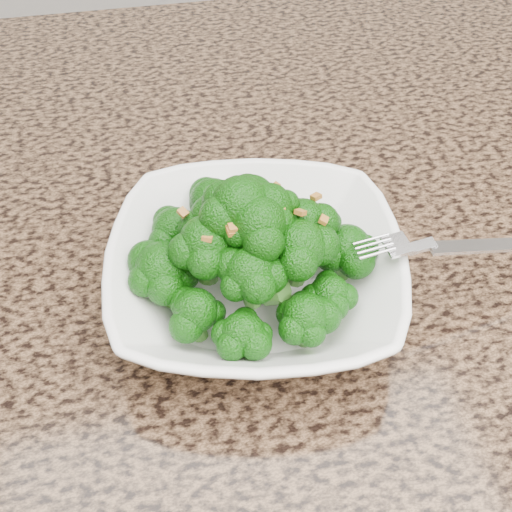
{
  "coord_description": "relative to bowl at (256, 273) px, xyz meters",
  "views": [
    {
      "loc": [
        -0.15,
        -0.12,
        1.32
      ],
      "look_at": [
        -0.08,
        0.23,
        0.95
      ],
      "focal_mm": 45.0,
      "sensor_mm": 36.0,
      "label": 1
    }
  ],
  "objects": [
    {
      "name": "bowl",
      "position": [
        0.0,
        0.0,
        0.0
      ],
      "size": [
        0.28,
        0.28,
        0.06
      ],
      "primitive_type": "imported",
      "rotation": [
        0.0,
        0.0,
        -0.18
      ],
      "color": "white",
      "rests_on": "granite_counter"
    },
    {
      "name": "granite_counter",
      "position": [
        0.08,
        0.07,
        -0.04
      ],
      "size": [
        1.64,
        1.04,
        0.03
      ],
      "primitive_type": "cube",
      "color": "brown",
      "rests_on": "cabinet"
    },
    {
      "name": "cabinet",
      "position": [
        0.08,
        0.07,
        -0.49
      ],
      "size": [
        1.55,
        0.95,
        0.87
      ],
      "primitive_type": "cube",
      "color": "#372416",
      "rests_on": "ground"
    },
    {
      "name": "broccoli_pile",
      "position": [
        0.0,
        0.0,
        0.07
      ],
      "size": [
        0.21,
        0.21,
        0.08
      ],
      "primitive_type": null,
      "color": "#0F4E08",
      "rests_on": "bowl"
    },
    {
      "name": "garlic_topping",
      "position": [
        0.0,
        0.0,
        0.11
      ],
      "size": [
        0.13,
        0.13,
        0.01
      ],
      "primitive_type": null,
      "color": "#B3752B",
      "rests_on": "broccoli_pile"
    },
    {
      "name": "fork",
      "position": [
        0.13,
        -0.03,
        0.04
      ],
      "size": [
        0.19,
        0.04,
        0.01
      ],
      "primitive_type": null,
      "rotation": [
        0.0,
        0.0,
        0.08
      ],
      "color": "silver",
      "rests_on": "bowl"
    }
  ]
}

